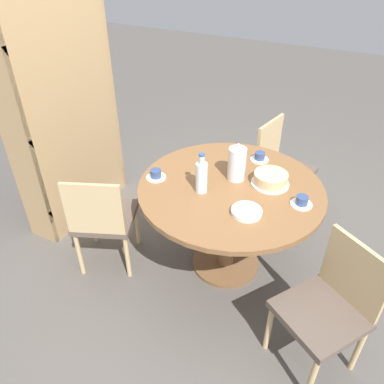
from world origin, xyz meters
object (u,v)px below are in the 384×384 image
(bookshelf, at_px, (67,121))
(cup_a, at_px, (156,175))
(cup_b, at_px, (260,157))
(chair_a, at_px, (103,218))
(cake_main, at_px, (271,179))
(chair_c, at_px, (280,165))
(water_bottle, at_px, (202,176))
(cup_c, at_px, (302,201))
(coffee_pot, at_px, (237,163))
(chair_b, at_px, (329,306))

(bookshelf, xyz_separation_m, cup_a, (-0.19, -0.96, -0.12))
(cup_b, bearing_deg, chair_a, 134.43)
(cup_a, bearing_deg, cake_main, -67.88)
(cup_b, bearing_deg, chair_c, -6.97)
(water_bottle, bearing_deg, cake_main, -52.23)
(cup_a, bearing_deg, cup_b, -44.01)
(cup_a, xyz_separation_m, cup_c, (0.16, -0.98, 0.00))
(chair_c, bearing_deg, cake_main, -160.57)
(chair_a, bearing_deg, water_bottle, 179.04)
(coffee_pot, distance_m, cup_c, 0.50)
(bookshelf, bearing_deg, cake_main, 93.74)
(coffee_pot, bearing_deg, cup_a, 117.10)
(water_bottle, relative_size, cake_main, 1.09)
(chair_c, xyz_separation_m, cup_b, (-0.48, 0.06, 0.31))
(water_bottle, height_order, cake_main, water_bottle)
(cake_main, distance_m, cup_b, 0.33)
(cake_main, bearing_deg, chair_c, 8.72)
(cup_b, xyz_separation_m, cup_c, (-0.41, -0.42, 0.00))
(bookshelf, height_order, water_bottle, bookshelf)
(chair_a, height_order, cup_c, chair_a)
(bookshelf, xyz_separation_m, cup_b, (0.39, -1.52, -0.12))
(cup_b, bearing_deg, cake_main, -148.03)
(chair_c, distance_m, coffee_pot, 0.90)
(cup_c, bearing_deg, cup_a, 99.55)
(chair_b, height_order, water_bottle, water_bottle)
(chair_b, height_order, coffee_pot, coffee_pot)
(chair_b, relative_size, water_bottle, 2.97)
(cake_main, xyz_separation_m, cup_a, (-0.30, 0.73, -0.02))
(chair_a, distance_m, chair_c, 1.60)
(cake_main, bearing_deg, chair_a, 118.63)
(bookshelf, distance_m, cup_c, 1.94)
(chair_a, relative_size, cup_b, 6.05)
(cup_c, bearing_deg, chair_b, -144.70)
(cake_main, height_order, cup_a, cake_main)
(chair_a, bearing_deg, cake_main, -174.84)
(cup_a, bearing_deg, chair_a, 131.37)
(bookshelf, distance_m, water_bottle, 1.33)
(chair_a, bearing_deg, bookshelf, -57.98)
(chair_c, height_order, water_bottle, water_bottle)
(bookshelf, bearing_deg, cup_a, 79.08)
(bookshelf, distance_m, cup_a, 0.99)
(cup_b, bearing_deg, bookshelf, 104.37)
(chair_a, distance_m, coffee_pot, 1.04)
(cake_main, distance_m, cup_a, 0.79)
(chair_b, bearing_deg, chair_c, 149.76)
(cup_b, bearing_deg, chair_b, -139.29)
(bookshelf, height_order, cup_a, bookshelf)
(water_bottle, xyz_separation_m, cup_c, (0.16, -0.62, -0.09))
(cup_a, bearing_deg, chair_b, -102.58)
(chair_b, relative_size, chair_c, 1.00)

